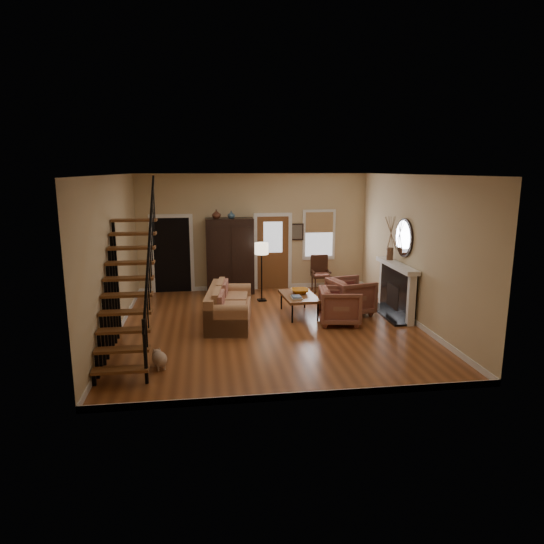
{
  "coord_description": "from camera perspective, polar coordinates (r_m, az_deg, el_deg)",
  "views": [
    {
      "loc": [
        -1.36,
        -10.13,
        3.41
      ],
      "look_at": [
        0.1,
        0.4,
        1.15
      ],
      "focal_mm": 32.0,
      "sensor_mm": 36.0,
      "label": 1
    }
  ],
  "objects": [
    {
      "name": "fireplace",
      "position": [
        11.85,
        14.6,
        -1.43
      ],
      "size": [
        0.33,
        1.95,
        2.3
      ],
      "color": "black",
      "rests_on": "ground"
    },
    {
      "name": "vase_b",
      "position": [
        13.26,
        -4.83,
        6.74
      ],
      "size": [
        0.2,
        0.2,
        0.21
      ],
      "primitive_type": "imported",
      "color": "#334C60",
      "rests_on": "armoire"
    },
    {
      "name": "bowl",
      "position": [
        11.65,
        3.29,
        -2.26
      ],
      "size": [
        0.44,
        0.44,
        0.11
      ],
      "primitive_type": "imported",
      "color": "orange",
      "rests_on": "coffee_table"
    },
    {
      "name": "armoire",
      "position": [
        13.51,
        -4.98,
        1.89
      ],
      "size": [
        1.3,
        0.6,
        2.1
      ],
      "primitive_type": null,
      "color": "black",
      "rests_on": "ground"
    },
    {
      "name": "staircase",
      "position": [
        9.13,
        -16.68,
        0.05
      ],
      "size": [
        0.94,
        2.8,
        3.2
      ],
      "primitive_type": null,
      "color": "brown",
      "rests_on": "ground"
    },
    {
      "name": "room",
      "position": [
        12.08,
        -3.31,
        2.91
      ],
      "size": [
        7.0,
        7.33,
        3.3
      ],
      "color": "brown",
      "rests_on": "ground"
    },
    {
      "name": "coffee_table",
      "position": [
        11.57,
        3.18,
        -3.89
      ],
      "size": [
        0.83,
        1.33,
        0.49
      ],
      "primitive_type": null,
      "rotation": [
        0.0,
        0.0,
        0.07
      ],
      "color": "brown",
      "rests_on": "ground"
    },
    {
      "name": "dog",
      "position": [
        8.79,
        -13.07,
        -10.06
      ],
      "size": [
        0.37,
        0.48,
        0.31
      ],
      "primitive_type": null,
      "rotation": [
        0.0,
        0.0,
        0.32
      ],
      "color": "tan",
      "rests_on": "ground"
    },
    {
      "name": "armchair_right",
      "position": [
        11.75,
        9.26,
        -2.84
      ],
      "size": [
        1.14,
        1.12,
        0.87
      ],
      "primitive_type": "imported",
      "rotation": [
        0.0,
        0.0,
        1.8
      ],
      "color": "maroon",
      "rests_on": "ground"
    },
    {
      "name": "books",
      "position": [
        11.19,
        2.88,
        -2.97
      ],
      "size": [
        0.24,
        0.32,
        0.06
      ],
      "primitive_type": null,
      "color": "beige",
      "rests_on": "coffee_table"
    },
    {
      "name": "floor_lamp",
      "position": [
        12.67,
        -1.22,
        -0.02
      ],
      "size": [
        0.39,
        0.39,
        1.55
      ],
      "primitive_type": null,
      "rotation": [
        0.0,
        0.0,
        0.11
      ],
      "color": "black",
      "rests_on": "ground"
    },
    {
      "name": "armchair_left",
      "position": [
        10.98,
        7.98,
        -3.98
      ],
      "size": [
        1.02,
        1.0,
        0.82
      ],
      "primitive_type": "imported",
      "rotation": [
        0.0,
        0.0,
        1.42
      ],
      "color": "maroon",
      "rests_on": "ground"
    },
    {
      "name": "side_chair",
      "position": [
        13.78,
        5.76,
        -0.21
      ],
      "size": [
        0.54,
        0.54,
        1.02
      ],
      "primitive_type": null,
      "color": "#381E12",
      "rests_on": "ground"
    },
    {
      "name": "vase_a",
      "position": [
        13.24,
        -6.57,
        6.78
      ],
      "size": [
        0.24,
        0.24,
        0.25
      ],
      "primitive_type": "imported",
      "color": "#4C2619",
      "rests_on": "armoire"
    },
    {
      "name": "sofa",
      "position": [
        10.96,
        -5.05,
        -4.02
      ],
      "size": [
        1.17,
        2.21,
        0.79
      ],
      "primitive_type": null,
      "rotation": [
        0.0,
        0.0,
        -0.13
      ],
      "color": "#A7734C",
      "rests_on": "ground"
    }
  ]
}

